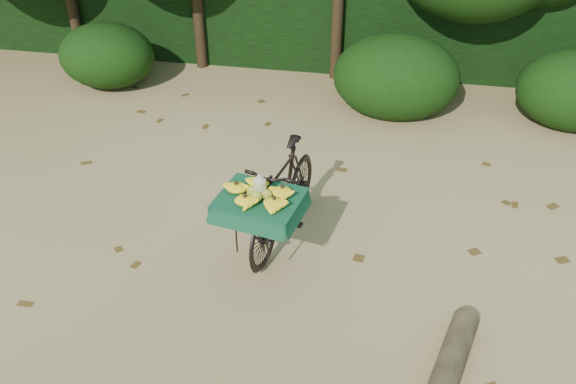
# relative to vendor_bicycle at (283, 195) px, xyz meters

# --- Properties ---
(ground) EXTENTS (80.00, 80.00, 0.00)m
(ground) POSITION_rel_vendor_bicycle_xyz_m (-0.48, -0.93, -0.54)
(ground) COLOR tan
(ground) RESTS_ON ground
(vendor_bicycle) EXTENTS (0.94, 1.87, 1.06)m
(vendor_bicycle) POSITION_rel_vendor_bicycle_xyz_m (0.00, 0.00, 0.00)
(vendor_bicycle) COLOR black
(vendor_bicycle) RESTS_ON ground
(hedge_backdrop) EXTENTS (26.00, 1.80, 1.80)m
(hedge_backdrop) POSITION_rel_vendor_bicycle_xyz_m (-0.48, 5.37, 0.36)
(hedge_backdrop) COLOR black
(hedge_backdrop) RESTS_ON ground
(bush_clumps) EXTENTS (8.80, 1.70, 0.90)m
(bush_clumps) POSITION_rel_vendor_bicycle_xyz_m (0.02, 3.37, -0.09)
(bush_clumps) COLOR black
(bush_clumps) RESTS_ON ground
(leaf_litter) EXTENTS (7.00, 7.30, 0.01)m
(leaf_litter) POSITION_rel_vendor_bicycle_xyz_m (-0.48, -0.28, -0.54)
(leaf_litter) COLOR #4E3514
(leaf_litter) RESTS_ON ground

